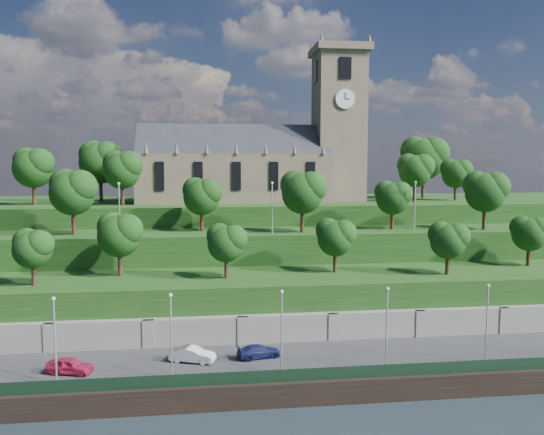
{
  "coord_description": "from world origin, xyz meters",
  "views": [
    {
      "loc": [
        -8.61,
        -44.41,
        21.39
      ],
      "look_at": [
        0.47,
        30.0,
        13.8
      ],
      "focal_mm": 35.0,
      "sensor_mm": 36.0,
      "label": 1
    }
  ],
  "objects": [
    {
      "name": "ground",
      "position": [
        0.0,
        0.0,
        0.0
      ],
      "size": [
        320.0,
        320.0,
        0.0
      ],
      "primitive_type": "plane",
      "color": "black",
      "rests_on": "ground"
    },
    {
      "name": "lamp_posts_upper",
      "position": [
        -0.0,
        26.0,
        16.1
      ],
      "size": [
        40.36,
        0.36,
        7.02
      ],
      "color": "#B2B2B7",
      "rests_on": "embankment_upper"
    },
    {
      "name": "hilltop",
      "position": [
        0.0,
        50.0,
        7.5
      ],
      "size": [
        160.0,
        32.0,
        15.0
      ],
      "primitive_type": "cube",
      "color": "#193B13",
      "rests_on": "ground"
    },
    {
      "name": "quay_wall",
      "position": [
        0.0,
        -0.05,
        1.1
      ],
      "size": [
        160.0,
        0.5,
        2.2
      ],
      "primitive_type": "cube",
      "color": "black",
      "rests_on": "ground"
    },
    {
      "name": "trees_hilltop",
      "position": [
        1.51,
        45.75,
        21.67
      ],
      "size": [
        76.08,
        16.71,
        11.52
      ],
      "color": "#311C13",
      "rests_on": "hilltop"
    },
    {
      "name": "trees_lower",
      "position": [
        -0.12,
        18.25,
        12.63
      ],
      "size": [
        65.97,
        8.73,
        7.66
      ],
      "color": "#311C13",
      "rests_on": "embankment_lower"
    },
    {
      "name": "fence",
      "position": [
        0.0,
        0.6,
        2.6
      ],
      "size": [
        160.0,
        0.1,
        1.2
      ],
      "primitive_type": "cube",
      "color": "black",
      "rests_on": "promenade"
    },
    {
      "name": "lamp_posts_promenade",
      "position": [
        -2.0,
        2.5,
        6.58
      ],
      "size": [
        60.36,
        0.36,
        7.94
      ],
      "color": "#B2B2B7",
      "rests_on": "promenade"
    },
    {
      "name": "car_right",
      "position": [
        -3.68,
        6.96,
        2.64
      ],
      "size": [
        4.71,
        2.72,
        1.28
      ],
      "primitive_type": "imported",
      "rotation": [
        0.0,
        0.0,
        1.79
      ],
      "color": "#16194D",
      "rests_on": "promenade"
    },
    {
      "name": "car_middle",
      "position": [
        -10.27,
        6.58,
        2.74
      ],
      "size": [
        4.73,
        2.88,
        1.47
      ],
      "primitive_type": "imported",
      "rotation": [
        0.0,
        0.0,
        1.25
      ],
      "color": "silver",
      "rests_on": "promenade"
    },
    {
      "name": "retaining_wall",
      "position": [
        0.0,
        11.97,
        2.5
      ],
      "size": [
        160.0,
        2.1,
        5.0
      ],
      "color": "slate",
      "rests_on": "ground"
    },
    {
      "name": "embankment_lower",
      "position": [
        0.0,
        18.0,
        4.0
      ],
      "size": [
        160.0,
        12.0,
        8.0
      ],
      "primitive_type": "cube",
      "color": "#193B13",
      "rests_on": "ground"
    },
    {
      "name": "embankment_upper",
      "position": [
        0.0,
        29.0,
        6.0
      ],
      "size": [
        160.0,
        10.0,
        12.0
      ],
      "primitive_type": "cube",
      "color": "#193B13",
      "rests_on": "ground"
    },
    {
      "name": "church",
      "position": [
        0.79,
        45.98,
        22.52
      ],
      "size": [
        38.6,
        12.35,
        27.6
      ],
      "color": "brown",
      "rests_on": "hilltop"
    },
    {
      "name": "promenade",
      "position": [
        0.0,
        6.0,
        1.0
      ],
      "size": [
        160.0,
        12.0,
        2.0
      ],
      "primitive_type": "cube",
      "color": "#2D2D30",
      "rests_on": "ground"
    },
    {
      "name": "trees_upper",
      "position": [
        2.0,
        28.0,
        17.59
      ],
      "size": [
        63.46,
        8.39,
        8.8
      ],
      "color": "#311C13",
      "rests_on": "embankment_upper"
    },
    {
      "name": "car_left",
      "position": [
        -21.49,
        5.06,
        2.74
      ],
      "size": [
        4.64,
        2.82,
        1.48
      ],
      "primitive_type": "imported",
      "rotation": [
        0.0,
        0.0,
        1.31
      ],
      "color": "#AC1C41",
      "rests_on": "promenade"
    }
  ]
}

